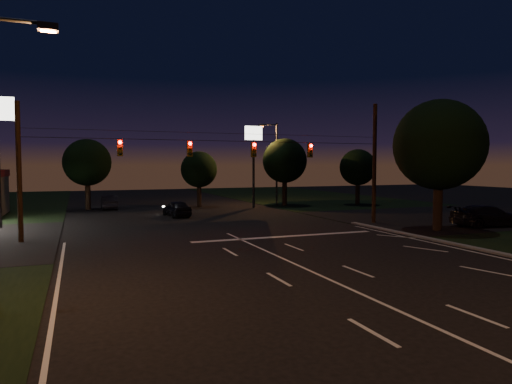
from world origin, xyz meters
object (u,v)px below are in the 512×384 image
car_oncoming_b (109,202)px  car_cross (488,216)px  tree_right_near (438,146)px  utility_pole_right (373,223)px  car_oncoming_a (177,208)px

car_oncoming_b → car_cross: car_cross is taller
tree_right_near → car_cross: size_ratio=1.64×
utility_pole_right → car_cross: (6.29, -4.77, 0.78)m
tree_right_near → car_oncoming_b: 31.27m
car_oncoming_a → car_cross: size_ratio=0.76×
tree_right_near → car_oncoming_b: size_ratio=2.08×
tree_right_near → car_oncoming_a: 21.34m
utility_pole_right → tree_right_near: bearing=-72.5°
car_cross → utility_pole_right: bearing=62.5°
utility_pole_right → car_oncoming_a: utility_pole_right is taller
car_oncoming_a → utility_pole_right: bearing=136.9°
utility_pole_right → car_cross: utility_pole_right is taller
utility_pole_right → tree_right_near: tree_right_near is taller
utility_pole_right → car_oncoming_a: 16.41m
tree_right_near → car_oncoming_a: (-14.56, 14.79, -4.99)m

